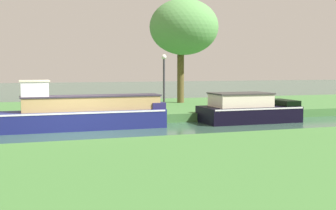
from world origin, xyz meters
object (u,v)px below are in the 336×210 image
at_px(navy_barge, 80,113).
at_px(willow_tree_left, 184,27).
at_px(lamp_post, 164,76).
at_px(mooring_post_near, 43,111).
at_px(black_narrowboat, 248,110).

xyz_separation_m(navy_barge, willow_tree_left, (7.03, 6.48, 4.22)).
distance_m(lamp_post, mooring_post_near, 5.90).
relative_size(willow_tree_left, mooring_post_near, 11.75).
bearing_deg(willow_tree_left, navy_barge, -137.35).
relative_size(navy_barge, black_narrowboat, 1.64).
distance_m(navy_barge, lamp_post, 4.95).
bearing_deg(navy_barge, willow_tree_left, 42.65).
bearing_deg(navy_barge, lamp_post, 24.46).
height_order(navy_barge, willow_tree_left, willow_tree_left).
bearing_deg(mooring_post_near, lamp_post, 5.82).
distance_m(navy_barge, mooring_post_near, 1.95).
relative_size(black_narrowboat, willow_tree_left, 0.73).
bearing_deg(willow_tree_left, lamp_post, -121.16).
bearing_deg(black_narrowboat, navy_barge, 180.00).
distance_m(black_narrowboat, willow_tree_left, 7.82).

